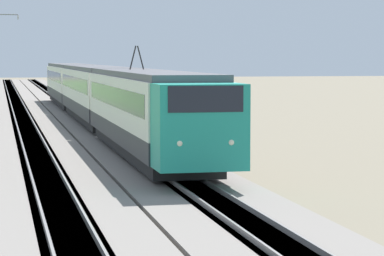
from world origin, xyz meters
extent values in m
cube|color=gray|center=(50.00, 0.00, 0.15)|extent=(240.00, 4.40, 0.30)
cube|color=gray|center=(50.00, -4.54, 0.15)|extent=(240.00, 4.40, 0.30)
cube|color=#4C4238|center=(50.00, 0.00, 0.15)|extent=(240.00, 1.57, 0.30)
cube|color=gray|center=(50.00, 0.53, 0.38)|extent=(240.00, 0.07, 0.15)
cube|color=gray|center=(50.00, -0.53, 0.38)|extent=(240.00, 0.07, 0.15)
cube|color=#4C4238|center=(50.00, -4.54, 0.15)|extent=(240.00, 1.57, 0.30)
cube|color=gray|center=(50.00, -4.00, 0.38)|extent=(240.00, 0.07, 0.15)
cube|color=gray|center=(50.00, -5.07, 0.38)|extent=(240.00, 0.07, 0.15)
cube|color=teal|center=(24.04, -4.54, 2.34)|extent=(1.81, 2.81, 2.68)
cube|color=black|center=(23.77, -4.54, 3.23)|extent=(1.30, 2.34, 0.80)
sphere|color=#F2EAC6|center=(23.19, -3.73, 1.90)|extent=(0.20, 0.20, 0.20)
sphere|color=#F2EAC6|center=(23.19, -5.34, 1.90)|extent=(0.20, 0.20, 0.20)
cube|color=#2D2D33|center=(34.28, -4.54, 1.37)|extent=(18.67, 2.93, 0.75)
cube|color=silver|center=(34.28, -4.54, 2.71)|extent=(18.67, 2.93, 1.93)
cube|color=black|center=(34.28, -4.54, 2.87)|extent=(17.18, 2.95, 0.81)
cube|color=#515156|center=(34.28, -4.54, 3.80)|extent=(18.67, 2.69, 0.25)
cube|color=black|center=(34.28, -4.54, 0.72)|extent=(17.74, 2.49, 0.55)
cylinder|color=black|center=(26.74, -4.00, 0.88)|extent=(0.86, 0.12, 0.86)
cylinder|color=black|center=(26.74, -5.07, 0.88)|extent=(0.86, 0.12, 0.86)
cube|color=#2D2D33|center=(54.45, -4.54, 1.37)|extent=(20.48, 2.93, 0.75)
cube|color=silver|center=(54.45, -4.54, 2.71)|extent=(20.48, 2.93, 1.93)
cube|color=black|center=(54.45, -4.54, 2.87)|extent=(18.84, 2.95, 0.81)
cube|color=#515156|center=(54.45, -4.54, 3.80)|extent=(20.48, 2.69, 0.25)
cube|color=black|center=(54.45, -4.54, 0.72)|extent=(19.45, 2.49, 0.55)
cube|color=#2D2D33|center=(75.53, -4.54, 1.37)|extent=(20.48, 2.93, 0.75)
cube|color=silver|center=(75.53, -4.54, 2.71)|extent=(20.48, 2.93, 1.93)
cube|color=black|center=(75.53, -4.54, 2.87)|extent=(18.84, 2.95, 0.81)
cube|color=#515156|center=(75.53, -4.54, 3.80)|extent=(20.48, 2.69, 0.25)
cube|color=black|center=(75.53, -4.54, 0.72)|extent=(19.45, 2.49, 0.55)
cylinder|color=black|center=(37.08, -4.36, 4.48)|extent=(0.06, 0.33, 1.08)
cylinder|color=black|center=(37.08, -4.71, 4.48)|extent=(0.06, 0.33, 1.08)
cube|color=black|center=(26.74, -4.54, 0.00)|extent=(0.10, 0.10, 0.00)
cylinder|color=slate|center=(62.93, 1.33, 7.54)|extent=(0.08, 2.40, 0.08)
cylinder|color=#B2ADA8|center=(62.93, 0.13, 7.34)|extent=(0.10, 0.10, 0.30)
camera|label=1|loc=(-3.59, 1.60, 4.50)|focal=85.00mm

